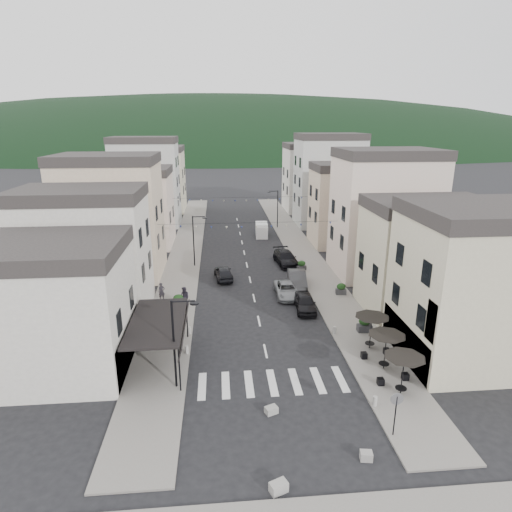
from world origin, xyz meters
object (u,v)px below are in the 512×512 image
(delivery_van, at_px, (262,229))
(parked_car_b, at_px, (297,279))
(parked_car_c, at_px, (287,290))
(parked_car_e, at_px, (224,273))
(parked_car_a, at_px, (305,302))
(parked_car_d, at_px, (286,258))
(pedestrian_a, at_px, (162,292))
(pedestrian_b, at_px, (185,297))

(delivery_van, bearing_deg, parked_car_b, -82.05)
(parked_car_c, relative_size, parked_car_e, 1.11)
(parked_car_a, xyz_separation_m, parked_car_c, (-1.12, 3.32, -0.07))
(parked_car_b, height_order, parked_car_c, parked_car_b)
(parked_car_d, height_order, pedestrian_a, pedestrian_a)
(parked_car_c, xyz_separation_m, parked_car_d, (1.42, 9.55, 0.13))
(parked_car_d, bearing_deg, delivery_van, 89.63)
(parked_car_d, height_order, parked_car_e, parked_car_d)
(parked_car_a, distance_m, delivery_van, 26.49)
(parked_car_b, bearing_deg, pedestrian_b, -153.15)
(parked_car_c, xyz_separation_m, pedestrian_b, (-9.58, -2.01, 0.43))
(parked_car_c, height_order, pedestrian_b, pedestrian_b)
(parked_car_d, bearing_deg, parked_car_e, -156.46)
(parked_car_a, relative_size, delivery_van, 0.97)
(pedestrian_a, bearing_deg, parked_car_e, 18.94)
(parked_car_c, distance_m, pedestrian_a, 11.85)
(parked_car_b, height_order, parked_car_e, parked_car_b)
(parked_car_e, distance_m, pedestrian_a, 7.97)
(parked_car_c, bearing_deg, parked_car_a, -71.23)
(parked_car_c, bearing_deg, parked_car_b, 58.02)
(parked_car_e, bearing_deg, parked_car_b, 150.98)
(pedestrian_b, bearing_deg, parked_car_c, 51.22)
(parked_car_e, bearing_deg, pedestrian_b, 56.57)
(parked_car_a, xyz_separation_m, pedestrian_a, (-12.97, 3.18, 0.23))
(parked_car_b, bearing_deg, parked_car_a, -87.34)
(pedestrian_b, bearing_deg, parked_car_d, 85.82)
(parked_car_a, relative_size, parked_car_c, 0.91)
(pedestrian_b, bearing_deg, parked_car_b, 60.58)
(parked_car_d, xyz_separation_m, delivery_van, (-1.50, 13.59, 0.22))
(parked_car_b, relative_size, delivery_van, 1.14)
(parked_car_b, relative_size, pedestrian_a, 2.98)
(parked_car_b, bearing_deg, parked_car_c, -116.44)
(parked_car_e, distance_m, delivery_van, 18.84)
(parked_car_c, height_order, parked_car_e, parked_car_e)
(pedestrian_a, relative_size, pedestrian_b, 0.88)
(parked_car_a, bearing_deg, pedestrian_a, 169.59)
(pedestrian_a, bearing_deg, parked_car_a, -37.41)
(parked_car_c, distance_m, parked_car_d, 9.66)
(parked_car_c, relative_size, pedestrian_b, 2.45)
(parked_car_b, xyz_separation_m, parked_car_c, (-1.42, -2.26, -0.17))
(parked_car_a, distance_m, parked_car_e, 11.13)
(parked_car_b, height_order, parked_car_d, parked_car_b)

